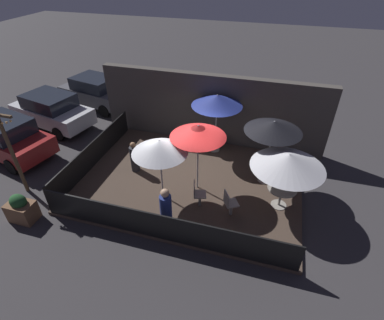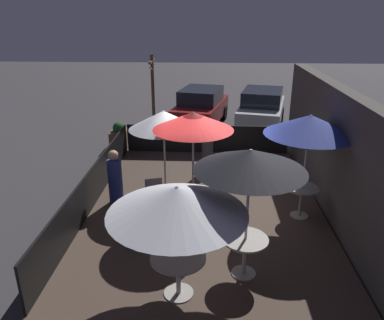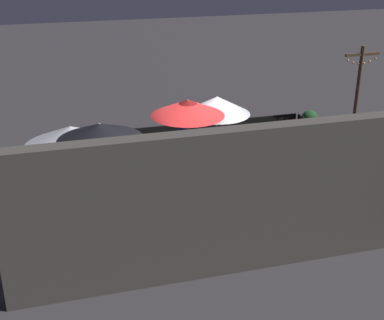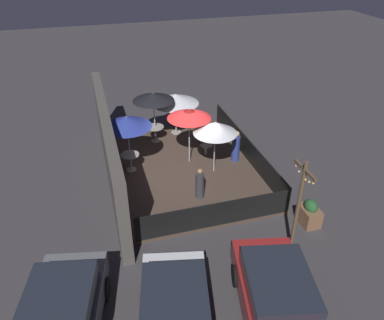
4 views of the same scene
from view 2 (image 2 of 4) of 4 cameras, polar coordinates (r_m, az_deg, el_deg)
ground_plane at (r=9.49m, az=1.99°, el=-7.56°), size 60.00×60.00×0.00m
patio_deck at (r=9.46m, az=2.00°, el=-7.24°), size 7.84×5.68×0.12m
building_wall at (r=9.35m, az=21.28°, el=0.67°), size 9.44×0.36×3.04m
fence_front at (r=9.65m, az=-14.82°, el=-3.84°), size 7.64×0.05×0.95m
fence_side_left at (r=12.82m, az=2.30°, el=3.22°), size 0.05×5.48×0.95m
patio_umbrella_0 at (r=8.49m, az=17.52°, el=5.11°), size 1.97×1.97×2.46m
patio_umbrella_1 at (r=5.81m, az=-2.28°, el=-6.14°), size 2.24×2.24×2.03m
patio_umbrella_2 at (r=6.16m, az=8.88°, el=-0.04°), size 1.88×1.88×2.44m
patio_umbrella_3 at (r=8.25m, az=0.17°, el=5.94°), size 1.81×1.81×2.48m
patio_umbrella_4 at (r=9.34m, az=-4.35°, el=6.08°), size 1.75×1.75×2.25m
dining_table_0 at (r=9.06m, az=16.37°, el=-4.94°), size 0.76×0.76×0.75m
dining_table_1 at (r=6.45m, az=-2.12°, el=-15.61°), size 0.93×0.93×0.75m
dining_table_2 at (r=6.94m, az=8.09°, el=-12.87°), size 0.82×0.82×0.76m
patio_chair_0 at (r=8.74m, az=-5.70°, el=-5.67°), size 0.50×0.50×0.94m
patio_chair_1 at (r=7.85m, az=-7.82°, el=-9.13°), size 0.55×0.55×0.94m
patron_0 at (r=9.49m, az=-11.64°, el=-2.85°), size 0.50×0.50×1.40m
patron_1 at (r=11.18m, az=2.35°, el=0.89°), size 0.45×0.45×1.23m
planter_box at (r=13.87m, az=-11.00°, el=3.57°), size 0.82×0.58×0.98m
light_post at (r=14.16m, az=-5.96°, el=10.08°), size 1.10×0.12×3.24m
parked_car_0 at (r=16.36m, az=1.37°, el=8.17°), size 4.14×2.51×1.62m
parked_car_1 at (r=16.37m, az=10.58°, el=7.82°), size 4.21×2.52×1.62m
parked_car_2 at (r=16.19m, az=20.15°, el=6.72°), size 4.12×2.47×1.62m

